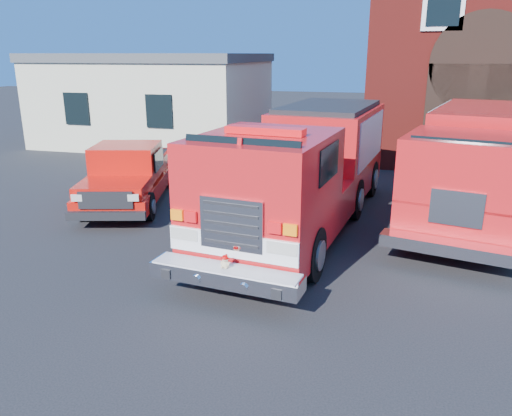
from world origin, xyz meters
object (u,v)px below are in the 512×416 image
(fire_engine, at_px, (305,168))
(secondary_truck, at_px, (478,160))
(pickup_truck, at_px, (130,175))
(side_building, at_px, (158,98))

(fire_engine, height_order, secondary_truck, fire_engine)
(fire_engine, xyz_separation_m, pickup_truck, (-5.44, 0.72, -0.68))
(pickup_truck, bearing_deg, secondary_truck, 7.70)
(side_building, bearing_deg, secondary_truck, -33.39)
(side_building, xyz_separation_m, secondary_truck, (13.92, -9.17, -0.65))
(side_building, distance_m, fire_engine, 14.73)
(side_building, xyz_separation_m, pickup_truck, (4.08, -10.51, -1.35))
(side_building, distance_m, secondary_truck, 16.68)
(side_building, distance_m, pickup_truck, 11.35)
(fire_engine, bearing_deg, secondary_truck, 24.99)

